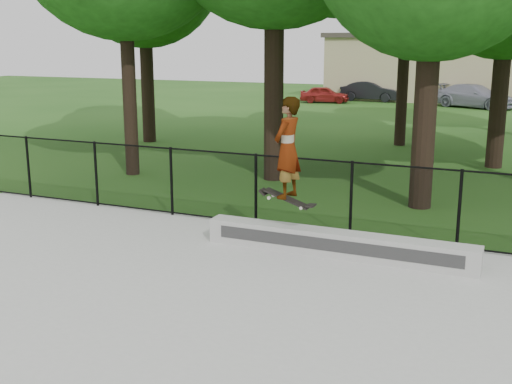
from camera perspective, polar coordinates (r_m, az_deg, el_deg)
ground at (r=8.60m, az=-16.57°, el=-13.31°), size 100.00×100.00×0.00m
concrete_slab at (r=8.58m, az=-16.59°, el=-13.13°), size 14.00×12.00×0.06m
grind_ledge at (r=11.44m, az=7.22°, el=-4.58°), size 4.87×0.40×0.44m
car_a at (r=40.83m, az=6.11°, el=8.62°), size 3.21×1.84×1.04m
car_b at (r=42.40m, az=10.19°, el=8.81°), size 3.52×1.45×1.26m
car_c at (r=39.61m, az=18.83°, el=8.07°), size 4.65×3.36×1.34m
skater_airborne at (r=11.03m, az=2.82°, el=3.79°), size 0.81×0.69×1.96m
chainlink_fence at (r=13.09m, az=-0.01°, el=0.21°), size 16.06×0.06×1.50m
distant_building at (r=44.37m, az=14.80°, el=10.76°), size 12.40×6.40×4.30m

